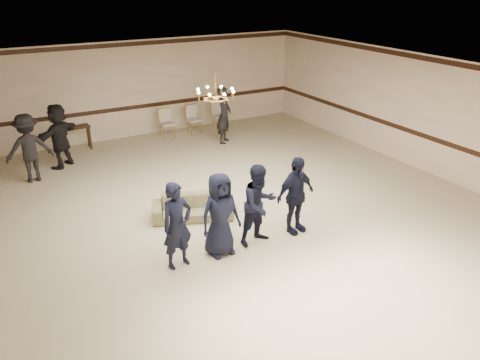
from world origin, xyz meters
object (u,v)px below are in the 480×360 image
Objects in this scene: banquet_chair_right at (219,116)px; banquet_chair_left at (167,123)px; adult_right at (224,115)px; chandelier at (215,85)px; banquet_chair_mid at (194,119)px; console_table at (76,138)px; boy_c at (259,205)px; adult_left at (29,148)px; adult_mid at (59,136)px; boy_d at (296,195)px; settee at (192,207)px; boy_a at (177,226)px; boy_b at (220,215)px.

banquet_chair_left is at bearing -176.51° from banquet_chair_right.
chandelier is at bearing -166.36° from adult_right.
banquet_chair_mid is 4.01m from console_table.
adult_left is (-3.64, 5.75, 0.07)m from boy_c.
adult_mid is 1.51m from console_table.
adult_right reaches higher than console_table.
chandelier is 0.51× the size of adult_left.
console_table is at bearing 102.72° from boy_d.
boy_c is at bearing -44.04° from settee.
adult_left is at bearing -1.04° from adult_mid.
boy_a is 1.89× the size of console_table.
adult_mid is 5.12m from adult_right.
chandelier reaches higher than settee.
boy_b is at bearing -87.08° from console_table.
boy_b is 0.90m from boy_c.
adult_left reaches higher than banquet_chair_right.
boy_d is (2.70, 0.00, 0.00)m from boy_a.
boy_d is 0.93× the size of adult_mid.
chandelier reaches higher than adult_mid.
adult_right reaches higher than boy_b.
adult_right reaches higher than banquet_chair_mid.
boy_c is at bearing 121.69° from adult_left.
banquet_chair_right is (0.56, 1.44, -0.45)m from adult_right.
banquet_chair_mid is (1.77, 5.30, -2.39)m from chandelier.
boy_d is at bearing 127.65° from adult_left.
boy_c reaches higher than banquet_chair_mid.
adult_right is at bearing -177.76° from adult_left.
adult_right is at bearing 45.72° from boy_a.
adult_mid is at bearing 128.98° from adult_right.
banquet_chair_left is (1.69, 5.84, 0.21)m from settee.
banquet_chair_right is at bearing 151.50° from adult_mid.
banquet_chair_mid is 1.00× the size of banquet_chair_right.
boy_d is (0.75, -2.20, -2.01)m from chandelier.
chandelier is at bearing -99.87° from banquet_chair_left.
chandelier is 3.16m from boy_b.
console_table reaches higher than settee.
boy_c is 1.89× the size of console_table.
banquet_chair_mid is at bearing 153.67° from adult_mid.
boy_d is 8.26m from console_table.
boy_a is 2.70m from boy_d.
settee is at bearing -118.81° from banquet_chair_right.
adult_mid and adult_right have the same top height.
banquet_chair_left reaches higher than console_table.
boy_c and boy_d have the same top height.
banquet_chair_left is at bearing 60.27° from boy_a.
banquet_chair_left is at bearing 73.18° from boy_b.
boy_d is at bearing -150.10° from adult_right.
boy_c is 1.79× the size of banquet_chair_left.
adult_mid reaches higher than banquet_chair_right.
boy_d reaches higher than banquet_chair_left.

